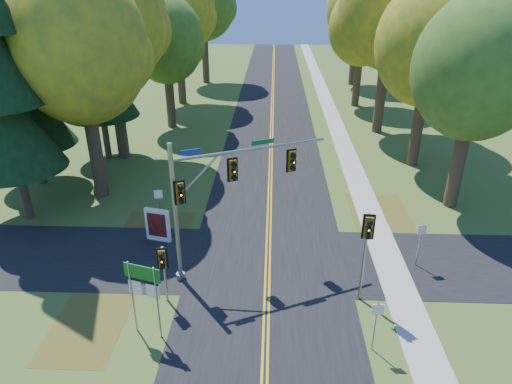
{
  "coord_description": "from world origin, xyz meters",
  "views": [
    {
      "loc": [
        0.17,
        -17.67,
        13.41
      ],
      "look_at": [
        -0.67,
        3.47,
        3.2
      ],
      "focal_mm": 32.0,
      "sensor_mm": 36.0,
      "label": 1
    }
  ],
  "objects_px": {
    "east_signal_pole": "(367,237)",
    "info_kiosk": "(158,225)",
    "traffic_mast": "(215,190)",
    "route_sign_cluster": "(143,286)"
  },
  "relations": [
    {
      "from": "traffic_mast",
      "to": "east_signal_pole",
      "type": "relative_size",
      "value": 1.57
    },
    {
      "from": "east_signal_pole",
      "to": "info_kiosk",
      "type": "distance_m",
      "value": 11.56
    },
    {
      "from": "east_signal_pole",
      "to": "info_kiosk",
      "type": "relative_size",
      "value": 2.31
    },
    {
      "from": "east_signal_pole",
      "to": "route_sign_cluster",
      "type": "distance_m",
      "value": 9.34
    },
    {
      "from": "east_signal_pole",
      "to": "route_sign_cluster",
      "type": "relative_size",
      "value": 1.32
    },
    {
      "from": "east_signal_pole",
      "to": "route_sign_cluster",
      "type": "xyz_separation_m",
      "value": [
        -8.97,
        -2.38,
        -1.0
      ]
    },
    {
      "from": "traffic_mast",
      "to": "info_kiosk",
      "type": "height_order",
      "value": "traffic_mast"
    },
    {
      "from": "route_sign_cluster",
      "to": "info_kiosk",
      "type": "distance_m",
      "value": 7.42
    },
    {
      "from": "route_sign_cluster",
      "to": "info_kiosk",
      "type": "relative_size",
      "value": 1.75
    },
    {
      "from": "route_sign_cluster",
      "to": "traffic_mast",
      "type": "bearing_deg",
      "value": 79.75
    }
  ]
}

